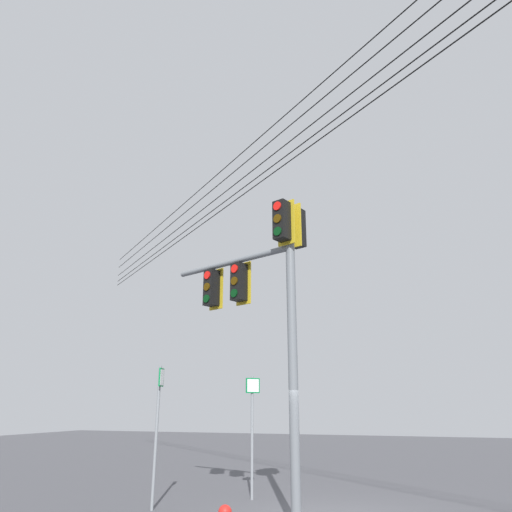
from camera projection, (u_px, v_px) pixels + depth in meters
name	position (u px, v px, depth m)	size (l,w,h in m)	color
signal_mast_assembly	(265.00, 289.00, 10.66)	(1.80, 3.64, 6.64)	slate
route_sign_primary	(158.00, 421.00, 10.91)	(0.31, 0.12, 3.11)	slate
route_sign_secondary	(252.00, 422.00, 12.05)	(0.28, 0.30, 2.95)	slate
overhead_wire_span	(261.00, 161.00, 12.35)	(18.00, 21.05, 1.89)	black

